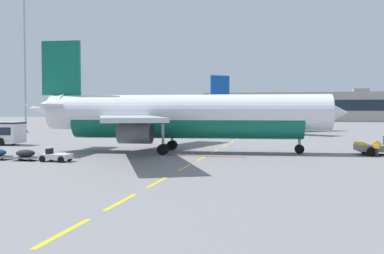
# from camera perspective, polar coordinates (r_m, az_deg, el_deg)

# --- Properties ---
(apron_paint_markings) EXTENTS (8.00, 98.36, 0.01)m
(apron_paint_markings) POSITION_cam_1_polar(r_m,az_deg,el_deg) (57.88, 4.86, -2.25)
(apron_paint_markings) COLOR yellow
(apron_paint_markings) RESTS_ON ground
(airliner_foreground) EXTENTS (34.82, 34.47, 12.20)m
(airliner_foreground) POSITION_cam_1_polar(r_m,az_deg,el_deg) (46.06, -1.51, 1.52)
(airliner_foreground) COLOR white
(airliner_foreground) RESTS_ON ground
(airliner_mid_left) EXTENTS (28.80, 26.64, 11.27)m
(airliner_mid_left) POSITION_cam_1_polar(r_m,az_deg,el_deg) (90.47, 10.63, 1.65)
(airliner_mid_left) COLOR silver
(airliner_mid_left) RESTS_ON ground
(baggage_train) EXTENTS (8.63, 1.72, 1.14)m
(baggage_train) POSITION_cam_1_polar(r_m,az_deg,el_deg) (41.54, -21.21, -3.45)
(baggage_train) COLOR silver
(baggage_train) RESTS_ON ground
(ground_crew_worker) EXTENTS (0.61, 0.40, 1.70)m
(ground_crew_worker) POSITION_cam_1_polar(r_m,az_deg,el_deg) (45.21, 23.35, -2.47)
(ground_crew_worker) COLOR #232328
(ground_crew_worker) RESTS_ON ground
(apron_light_mast_near) EXTENTS (1.80, 1.80, 30.11)m
(apron_light_mast_near) POSITION_cam_1_polar(r_m,az_deg,el_deg) (92.31, -21.36, 10.68)
(apron_light_mast_near) COLOR slate
(apron_light_mast_near) RESTS_ON ground
(terminal_satellite) EXTENTS (96.84, 21.89, 13.21)m
(terminal_satellite) POSITION_cam_1_polar(r_m,az_deg,el_deg) (185.43, 17.02, 2.56)
(terminal_satellite) COLOR #9E998E
(terminal_satellite) RESTS_ON ground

